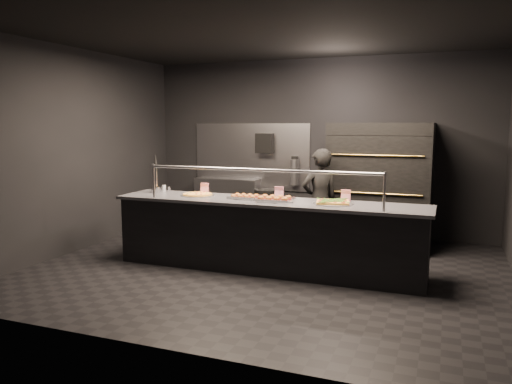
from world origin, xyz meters
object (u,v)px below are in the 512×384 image
at_px(slider_tray_b, 275,199).
at_px(worker, 319,201).
at_px(slider_tray_a, 245,197).
at_px(service_counter, 267,235).
at_px(fire_extinguisher, 294,172).
at_px(pizza_oven, 381,184).
at_px(towel_dispenser, 265,143).
at_px(beer_tap, 156,182).
at_px(prep_shelf, 228,203).
at_px(round_pizza, 197,195).
at_px(square_pizza, 333,202).
at_px(trash_bin, 267,210).

bearing_deg(slider_tray_b, worker, 74.80).
bearing_deg(slider_tray_b, slider_tray_a, 172.12).
relative_size(service_counter, fire_extinguisher, 8.12).
xyz_separation_m(service_counter, worker, (0.42, 1.11, 0.31)).
xyz_separation_m(pizza_oven, towel_dispenser, (-2.10, 0.49, 0.58)).
bearing_deg(pizza_oven, beer_tap, -148.83).
distance_m(prep_shelf, worker, 2.38).
distance_m(round_pizza, square_pizza, 1.88).
xyz_separation_m(towel_dispenser, slider_tray_b, (1.01, -2.42, -0.60)).
xyz_separation_m(service_counter, towel_dispenser, (-0.90, 2.39, 1.09)).
xyz_separation_m(slider_tray_a, square_pizza, (1.17, -0.00, -0.01)).
xyz_separation_m(prep_shelf, beer_tap, (-0.13, -2.20, 0.63)).
bearing_deg(prep_shelf, towel_dispenser, 5.71).
bearing_deg(round_pizza, worker, 36.04).
bearing_deg(pizza_oven, round_pizza, -140.41).
distance_m(slider_tray_a, slider_tray_b, 0.44).
height_order(prep_shelf, slider_tray_b, slider_tray_b).
bearing_deg(worker, slider_tray_a, 17.00).
relative_size(prep_shelf, worker, 0.78).
height_order(service_counter, towel_dispenser, towel_dispenser).
bearing_deg(fire_extinguisher, slider_tray_a, -89.33).
bearing_deg(square_pizza, slider_tray_a, 179.83).
bearing_deg(trash_bin, square_pizza, -53.09).
bearing_deg(towel_dispenser, slider_tray_b, -67.33).
height_order(round_pizza, trash_bin, round_pizza).
height_order(service_counter, beer_tap, beer_tap).
height_order(square_pizza, worker, worker).
distance_m(beer_tap, round_pizza, 0.72).
distance_m(towel_dispenser, trash_bin, 1.19).
bearing_deg(trash_bin, service_counter, -70.27).
distance_m(pizza_oven, slider_tray_a, 2.41).
relative_size(fire_extinguisher, trash_bin, 0.68).
relative_size(pizza_oven, slider_tray_a, 4.38).
distance_m(service_counter, square_pizza, 0.97).
distance_m(pizza_oven, round_pizza, 2.90).
bearing_deg(round_pizza, square_pizza, -0.73).
bearing_deg(towel_dispenser, prep_shelf, -174.29).
distance_m(service_counter, pizza_oven, 2.30).
height_order(slider_tray_a, worker, worker).
relative_size(square_pizza, worker, 0.32).
bearing_deg(towel_dispenser, fire_extinguisher, 1.04).
bearing_deg(prep_shelf, worker, -30.93).
bearing_deg(pizza_oven, slider_tray_b, -119.48).
distance_m(square_pizza, trash_bin, 2.80).
relative_size(towel_dispenser, round_pizza, 0.76).
height_order(towel_dispenser, worker, towel_dispenser).
height_order(slider_tray_b, trash_bin, slider_tray_b).
distance_m(prep_shelf, round_pizza, 2.39).
bearing_deg(slider_tray_a, fire_extinguisher, 90.67).
relative_size(service_counter, beer_tap, 7.45).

